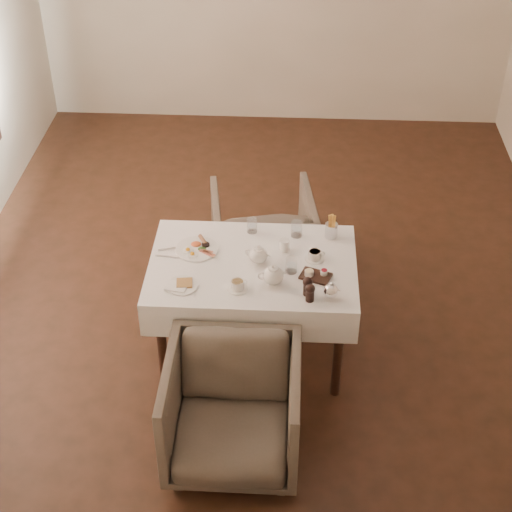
{
  "coord_description": "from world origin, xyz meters",
  "views": [
    {
      "loc": [
        0.21,
        -4.78,
        3.69
      ],
      "look_at": [
        0.0,
        -0.97,
        0.82
      ],
      "focal_mm": 55.0,
      "sensor_mm": 36.0,
      "label": 1
    }
  ],
  "objects_px": {
    "table": "(253,278)",
    "breakfast_plate": "(197,248)",
    "armchair_near": "(233,410)",
    "armchair_far": "(263,235)",
    "teapot_centre": "(258,254)"
  },
  "relations": [
    {
      "from": "armchair_far",
      "to": "teapot_centre",
      "type": "distance_m",
      "value": 0.99
    },
    {
      "from": "table",
      "to": "armchair_near",
      "type": "height_order",
      "value": "table"
    },
    {
      "from": "table",
      "to": "teapot_centre",
      "type": "distance_m",
      "value": 0.18
    },
    {
      "from": "table",
      "to": "breakfast_plate",
      "type": "xyz_separation_m",
      "value": [
        -0.36,
        0.12,
        0.13
      ]
    },
    {
      "from": "teapot_centre",
      "to": "armchair_near",
      "type": "bearing_deg",
      "value": -81.77
    },
    {
      "from": "breakfast_plate",
      "to": "teapot_centre",
      "type": "bearing_deg",
      "value": -18.54
    },
    {
      "from": "table",
      "to": "armchair_near",
      "type": "bearing_deg",
      "value": -94.5
    },
    {
      "from": "armchair_far",
      "to": "teapot_centre",
      "type": "height_order",
      "value": "teapot_centre"
    },
    {
      "from": "armchair_near",
      "to": "armchair_far",
      "type": "xyz_separation_m",
      "value": [
        0.09,
        1.72,
        -0.01
      ]
    },
    {
      "from": "table",
      "to": "armchair_near",
      "type": "distance_m",
      "value": 0.89
    },
    {
      "from": "armchair_near",
      "to": "teapot_centre",
      "type": "bearing_deg",
      "value": 83.47
    },
    {
      "from": "armchair_near",
      "to": "armchair_far",
      "type": "distance_m",
      "value": 1.72
    },
    {
      "from": "table",
      "to": "breakfast_plate",
      "type": "bearing_deg",
      "value": 160.96
    },
    {
      "from": "teapot_centre",
      "to": "armchair_far",
      "type": "bearing_deg",
      "value": 105.73
    },
    {
      "from": "breakfast_plate",
      "to": "teapot_centre",
      "type": "xyz_separation_m",
      "value": [
        0.39,
        -0.11,
        0.05
      ]
    }
  ]
}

